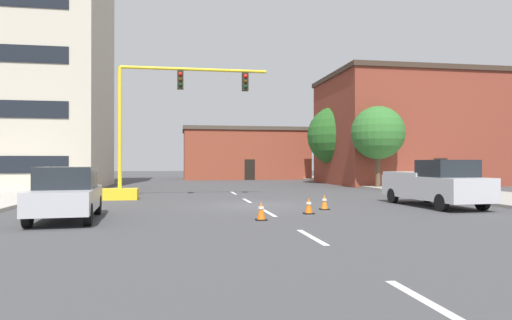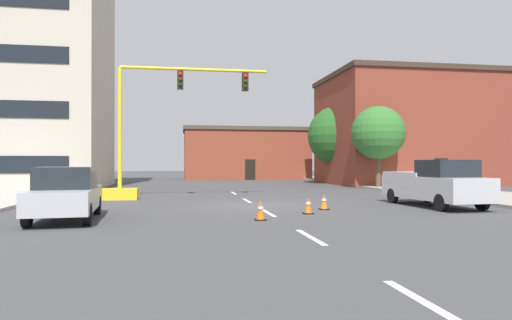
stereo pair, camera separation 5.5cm
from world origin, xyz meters
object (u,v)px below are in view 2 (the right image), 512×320
object	(u,v)px
tree_right_far	(338,136)
traffic_cone_roadside_b	(261,211)
sedan_silver_near_left	(66,193)
traffic_cone_roadside_a	(308,206)
pickup_truck_silver	(435,184)
traffic_cone_roadside_c	(324,202)
traffic_signal_gantry	(141,156)
tree_right_mid	(378,133)

from	to	relation	value
tree_right_far	traffic_cone_roadside_b	size ratio (longest dim) A/B	10.92
sedan_silver_near_left	traffic_cone_roadside_a	distance (m)	8.33
pickup_truck_silver	traffic_cone_roadside_c	xyz separation A→B (m)	(-5.04, -0.39, -0.68)
pickup_truck_silver	traffic_cone_roadside_b	bearing A→B (deg)	-158.36
traffic_signal_gantry	tree_right_far	distance (m)	21.52
traffic_signal_gantry	traffic_cone_roadside_c	bearing A→B (deg)	-40.35
traffic_signal_gantry	tree_right_far	bearing A→B (deg)	42.52
traffic_signal_gantry	tree_right_mid	distance (m)	17.54
traffic_cone_roadside_a	tree_right_far	bearing A→B (deg)	67.58
pickup_truck_silver	sedan_silver_near_left	distance (m)	14.53
sedan_silver_near_left	tree_right_mid	bearing A→B (deg)	40.27
traffic_cone_roadside_a	sedan_silver_near_left	bearing A→B (deg)	-177.24
traffic_cone_roadside_c	pickup_truck_silver	bearing A→B (deg)	4.42
traffic_signal_gantry	sedan_silver_near_left	bearing A→B (deg)	-101.72
traffic_cone_roadside_b	tree_right_mid	bearing A→B (deg)	54.53
pickup_truck_silver	traffic_cone_roadside_b	world-z (taller)	pickup_truck_silver
traffic_signal_gantry	tree_right_mid	size ratio (longest dim) A/B	1.43
traffic_cone_roadside_c	traffic_signal_gantry	bearing A→B (deg)	139.65
tree_right_mid	traffic_cone_roadside_c	distance (m)	16.19
sedan_silver_near_left	traffic_cone_roadside_c	distance (m)	9.52
traffic_cone_roadside_b	traffic_cone_roadside_c	size ratio (longest dim) A/B	1.04
pickup_truck_silver	traffic_cone_roadside_a	bearing A→B (deg)	-164.18
pickup_truck_silver	traffic_cone_roadside_c	size ratio (longest dim) A/B	9.00
traffic_cone_roadside_b	traffic_cone_roadside_c	xyz separation A→B (m)	(3.08, 2.83, -0.01)
traffic_signal_gantry	traffic_cone_roadside_a	distance (m)	10.41
traffic_signal_gantry	traffic_cone_roadside_b	xyz separation A→B (m)	(4.55, -9.32, -1.90)
tree_right_mid	traffic_cone_roadside_b	size ratio (longest dim) A/B	9.38
tree_right_far	pickup_truck_silver	bearing A→B (deg)	-98.63
tree_right_mid	traffic_cone_roadside_c	size ratio (longest dim) A/B	9.75
sedan_silver_near_left	traffic_signal_gantry	bearing A→B (deg)	78.28
traffic_signal_gantry	sedan_silver_near_left	distance (m)	8.50
tree_right_far	sedan_silver_near_left	distance (m)	28.86
tree_right_far	pickup_truck_silver	xyz separation A→B (m)	(-3.12, -20.58, -3.26)
tree_right_far	tree_right_mid	bearing A→B (deg)	-88.04
sedan_silver_near_left	traffic_cone_roadside_c	bearing A→B (deg)	10.51
tree_right_mid	pickup_truck_silver	distance (m)	13.70
pickup_truck_silver	sedan_silver_near_left	xyz separation A→B (m)	(-14.38, -2.12, -0.09)
traffic_signal_gantry	traffic_cone_roadside_b	bearing A→B (deg)	-63.97
sedan_silver_near_left	traffic_cone_roadside_a	xyz separation A→B (m)	(8.30, 0.40, -0.59)
tree_right_mid	traffic_cone_roadside_a	world-z (taller)	tree_right_mid
tree_right_mid	sedan_silver_near_left	xyz separation A→B (m)	(-17.76, -15.05, -3.11)
traffic_cone_roadside_c	traffic_cone_roadside_b	bearing A→B (deg)	-137.44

